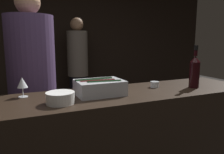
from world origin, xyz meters
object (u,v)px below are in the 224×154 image
(candle_votive, at_px, (155,84))
(person_in_hoodie, at_px, (78,65))
(red_wine_bottle_black_foil, at_px, (195,71))
(wine_glass, at_px, (22,83))
(person_blond_tee, at_px, (32,83))
(bowl_white, at_px, (60,97))
(ice_bin_with_bottles, at_px, (99,86))

(candle_votive, relative_size, person_in_hoodie, 0.04)
(red_wine_bottle_black_foil, xyz_separation_m, person_in_hoodie, (-0.43, 2.12, -0.15))
(person_in_hoodie, bearing_deg, red_wine_bottle_black_foil, -92.20)
(wine_glass, distance_m, candle_votive, 1.03)
(person_blond_tee, bearing_deg, red_wine_bottle_black_foil, -116.88)
(bowl_white, distance_m, wine_glass, 0.34)
(person_blond_tee, bearing_deg, wine_glass, 170.41)
(person_in_hoodie, relative_size, person_blond_tee, 0.97)
(ice_bin_with_bottles, bearing_deg, person_in_hoodie, 79.47)
(person_blond_tee, bearing_deg, bowl_white, -168.50)
(candle_votive, xyz_separation_m, red_wine_bottle_black_foil, (0.29, -0.14, 0.12))
(wine_glass, height_order, person_in_hoodie, person_in_hoodie)
(ice_bin_with_bottles, relative_size, candle_votive, 4.65)
(bowl_white, distance_m, person_blond_tee, 0.71)
(wine_glass, bearing_deg, person_in_hoodie, 64.92)
(bowl_white, bearing_deg, person_in_hoodie, 72.51)
(ice_bin_with_bottles, xyz_separation_m, candle_votive, (0.51, 0.05, -0.04))
(wine_glass, bearing_deg, red_wine_bottle_black_foil, -10.00)
(bowl_white, relative_size, candle_votive, 2.47)
(wine_glass, distance_m, person_blond_tee, 0.46)
(candle_votive, height_order, person_blond_tee, person_blond_tee)
(bowl_white, distance_m, candle_votive, 0.83)
(bowl_white, bearing_deg, candle_votive, 11.56)
(candle_votive, relative_size, red_wine_bottle_black_foil, 0.21)
(wine_glass, height_order, red_wine_bottle_black_foil, red_wine_bottle_black_foil)
(person_in_hoodie, bearing_deg, bowl_white, -121.02)
(wine_glass, xyz_separation_m, red_wine_bottle_black_foil, (1.31, -0.23, 0.04))
(wine_glass, relative_size, candle_votive, 1.93)
(candle_votive, distance_m, person_in_hoodie, 1.99)
(ice_bin_with_bottles, bearing_deg, bowl_white, -158.69)
(ice_bin_with_bottles, relative_size, person_in_hoodie, 0.19)
(wine_glass, bearing_deg, candle_votive, -5.24)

